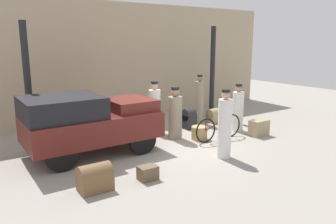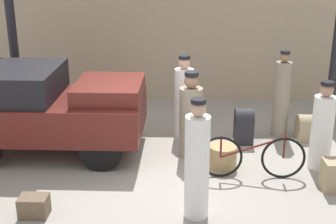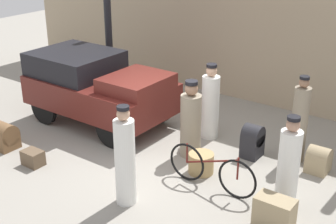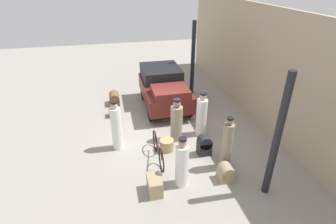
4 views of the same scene
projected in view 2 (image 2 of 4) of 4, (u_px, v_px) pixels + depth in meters
ground_plane at (157, 164)px, 8.63m from camera, size 30.00×30.00×0.00m
station_building_facade at (166, 12)px, 11.72m from camera, size 16.00×0.15×4.50m
canopy_pillar_left at (13, 43)px, 10.25m from camera, size 0.20×0.20×3.60m
truck at (45, 105)px, 8.91m from camera, size 3.51×1.87×1.66m
bicycle at (252, 157)px, 7.99m from camera, size 1.83×0.04×0.81m
wicker_basket at (223, 157)px, 8.44m from camera, size 0.50×0.50×0.41m
porter_carrying_trunk at (322, 130)px, 8.25m from camera, size 0.38×0.38×1.62m
conductor_in_dark_uniform at (191, 119)px, 8.75m from camera, size 0.43×0.43×1.65m
porter_lifting_near_truck at (197, 164)px, 6.70m from camera, size 0.36×0.36×1.83m
porter_standing_middle at (184, 100)px, 9.69m from camera, size 0.39×0.39×1.73m
porter_with_bicycle at (282, 97)px, 9.69m from camera, size 0.33×0.33×1.82m
trunk_barrel_dark at (244, 125)px, 9.50m from camera, size 0.37×0.44×0.72m
trunk_umber_medium at (34, 206)px, 6.92m from camera, size 0.42×0.31×0.31m
suitcase_tan_flat at (307, 128)px, 9.68m from camera, size 0.42×0.44×0.53m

